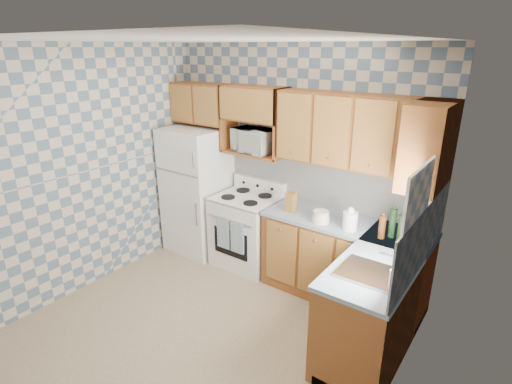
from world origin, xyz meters
TOP-DOWN VIEW (x-y plane):
  - floor at (0.00, 0.00)m, footprint 3.40×3.40m
  - back_wall at (0.00, 1.60)m, footprint 3.40×0.02m
  - right_wall at (1.70, 0.00)m, footprint 0.02×3.20m
  - backsplash_back at (0.40, 1.59)m, footprint 2.60×0.02m
  - backsplash_right at (1.69, 0.80)m, footprint 0.02×1.60m
  - refrigerator at (-1.27, 1.25)m, footprint 0.75×0.70m
  - stove_body at (-0.47, 1.28)m, footprint 0.76×0.65m
  - cooktop at (-0.47, 1.28)m, footprint 0.76×0.65m
  - backguard at (-0.47, 1.55)m, footprint 0.76×0.08m
  - dish_towel_left at (-0.56, 0.93)m, footprint 0.18×0.02m
  - dish_towel_right at (-0.35, 0.93)m, footprint 0.18×0.02m
  - base_cabinets_back at (0.82, 1.30)m, footprint 1.75×0.60m
  - base_cabinets_right at (1.40, 0.80)m, footprint 0.60×1.60m
  - countertop_back at (0.82, 1.30)m, footprint 1.77×0.63m
  - countertop_right at (1.40, 0.80)m, footprint 0.63×1.60m
  - upper_cabinets_back at (0.82, 1.44)m, footprint 1.75×0.33m
  - upper_cabinets_fridge at (-1.29, 1.44)m, footprint 0.82×0.33m
  - upper_cabinets_right at (1.53, 1.25)m, footprint 0.33×0.70m
  - microwave_shelf at (-0.47, 1.44)m, footprint 0.80×0.33m
  - microwave at (-0.47, 1.45)m, footprint 0.55×0.40m
  - sink at (1.40, 0.45)m, footprint 0.48×0.40m
  - window at (1.69, 0.45)m, footprint 0.02×0.66m
  - bottle_0 at (1.32, 1.22)m, footprint 0.06×0.06m
  - bottle_1 at (1.42, 1.16)m, footprint 0.06×0.06m
  - bottle_2 at (1.47, 1.26)m, footprint 0.06×0.06m
  - bottle_3 at (1.25, 1.14)m, footprint 0.06×0.06m
  - knife_block at (0.20, 1.20)m, footprint 0.10×0.10m
  - electric_kettle at (0.93, 1.14)m, footprint 0.15×0.15m
  - food_containers at (0.61, 1.14)m, footprint 0.18×0.18m
  - soap_bottle at (1.62, 0.32)m, footprint 0.06×0.06m

SIDE VIEW (x-z plane):
  - floor at x=0.00m, z-range 0.00..0.00m
  - base_cabinets_back at x=0.82m, z-range 0.00..0.88m
  - base_cabinets_right at x=1.40m, z-range 0.00..0.88m
  - stove_body at x=-0.47m, z-range 0.00..0.90m
  - dish_towel_left at x=-0.56m, z-range 0.34..0.73m
  - dish_towel_right at x=-0.35m, z-range 0.34..0.73m
  - refrigerator at x=-1.27m, z-range 0.00..1.68m
  - countertop_back at x=0.82m, z-range 0.88..0.92m
  - countertop_right at x=1.40m, z-range 0.88..0.92m
  - cooktop at x=-0.47m, z-range 0.89..0.92m
  - sink at x=1.40m, z-range 0.91..0.94m
  - food_containers at x=0.61m, z-range 0.92..1.04m
  - backguard at x=-0.47m, z-range 0.92..1.08m
  - soap_bottle at x=1.62m, z-range 0.92..1.09m
  - electric_kettle at x=0.93m, z-range 0.92..1.11m
  - knife_block at x=0.20m, z-range 0.92..1.14m
  - bottle_3 at x=1.25m, z-range 0.92..1.15m
  - bottle_2 at x=1.47m, z-range 0.92..1.17m
  - bottle_1 at x=1.42m, z-range 0.92..1.19m
  - bottle_0 at x=1.32m, z-range 0.92..1.21m
  - backsplash_back at x=0.40m, z-range 0.92..1.48m
  - backsplash_right at x=1.69m, z-range 0.92..1.48m
  - back_wall at x=0.00m, z-range 0.00..2.70m
  - right_wall at x=1.70m, z-range 0.00..2.70m
  - microwave_shelf at x=-0.47m, z-range 1.42..1.45m
  - window at x=1.69m, z-range 1.02..1.88m
  - microwave at x=-0.47m, z-range 1.45..1.73m
  - upper_cabinets_back at x=0.82m, z-range 1.48..2.22m
  - upper_cabinets_right at x=1.53m, z-range 1.48..2.22m
  - upper_cabinets_fridge at x=-1.29m, z-range 1.72..2.22m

